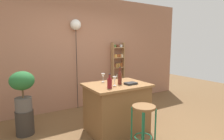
# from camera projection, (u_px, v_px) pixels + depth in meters

# --- Properties ---
(ground) EXTENTS (12.00, 12.00, 0.00)m
(ground) POSITION_uv_depth(u_px,v_px,m) (126.00, 137.00, 3.21)
(ground) COLOR brown
(back_wall) EXTENTS (6.40, 0.10, 2.80)m
(back_wall) POSITION_uv_depth(u_px,v_px,m) (82.00, 52.00, 4.67)
(back_wall) COLOR #9E6B51
(back_wall) RESTS_ON ground
(kitchen_counter) EXTENTS (1.11, 0.83, 0.90)m
(kitchen_counter) POSITION_uv_depth(u_px,v_px,m) (117.00, 107.00, 3.40)
(kitchen_counter) COLOR brown
(kitchen_counter) RESTS_ON ground
(bar_stool) EXTENTS (0.35, 0.35, 0.71)m
(bar_stool) POSITION_uv_depth(u_px,v_px,m) (144.00, 118.00, 2.73)
(bar_stool) COLOR #196642
(bar_stool) RESTS_ON ground
(spice_shelf) EXTENTS (0.37, 0.15, 1.65)m
(spice_shelf) POSITION_uv_depth(u_px,v_px,m) (118.00, 71.00, 5.13)
(spice_shelf) COLOR #A87F51
(spice_shelf) RESTS_ON ground
(plant_stool) EXTENTS (0.31, 0.31, 0.45)m
(plant_stool) POSITION_uv_depth(u_px,v_px,m) (25.00, 122.00, 3.29)
(plant_stool) COLOR #2D2823
(plant_stool) RESTS_ON ground
(potted_plant) EXTENTS (0.41, 0.37, 0.71)m
(potted_plant) POSITION_uv_depth(u_px,v_px,m) (22.00, 87.00, 3.20)
(potted_plant) COLOR #514C47
(potted_plant) RESTS_ON plant_stool
(bottle_olive_oil) EXTENTS (0.07, 0.07, 0.32)m
(bottle_olive_oil) POSITION_uv_depth(u_px,v_px,m) (120.00, 78.00, 3.29)
(bottle_olive_oil) COLOR #5B2319
(bottle_olive_oil) RESTS_ON kitchen_counter
(bottle_sauce_amber) EXTENTS (0.08, 0.08, 0.24)m
(bottle_sauce_amber) POSITION_uv_depth(u_px,v_px,m) (110.00, 83.00, 3.00)
(bottle_sauce_amber) COLOR maroon
(bottle_sauce_amber) RESTS_ON kitchen_counter
(wine_glass_left) EXTENTS (0.07, 0.07, 0.16)m
(wine_glass_left) POSITION_uv_depth(u_px,v_px,m) (103.00, 76.00, 3.50)
(wine_glass_left) COLOR silver
(wine_glass_left) RESTS_ON kitchen_counter
(wine_glass_center) EXTENTS (0.07, 0.07, 0.16)m
(wine_glass_center) POSITION_uv_depth(u_px,v_px,m) (115.00, 79.00, 3.19)
(wine_glass_center) COLOR silver
(wine_glass_center) RESTS_ON kitchen_counter
(cookbook) EXTENTS (0.22, 0.16, 0.03)m
(cookbook) POSITION_uv_depth(u_px,v_px,m) (131.00, 83.00, 3.30)
(cookbook) COLOR black
(cookbook) RESTS_ON kitchen_counter
(pendant_globe_light) EXTENTS (0.26, 0.26, 2.20)m
(pendant_globe_light) POSITION_uv_depth(u_px,v_px,m) (76.00, 25.00, 4.39)
(pendant_globe_light) COLOR black
(pendant_globe_light) RESTS_ON ground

